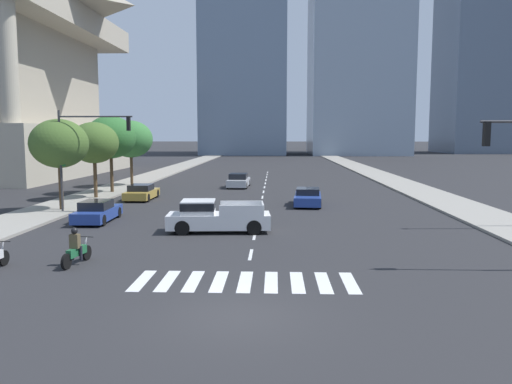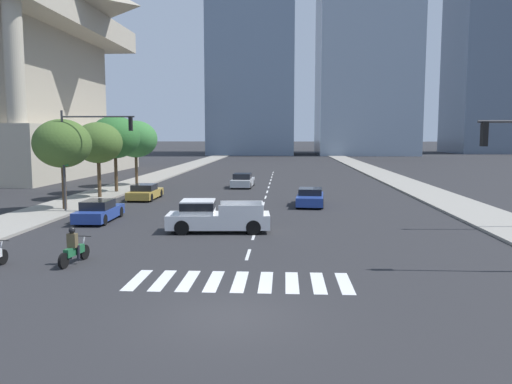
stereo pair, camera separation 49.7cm
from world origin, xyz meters
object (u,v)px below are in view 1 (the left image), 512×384
object	(u,v)px
sedan_blue_3	(308,197)
street_tree_third	(111,137)
sedan_silver_1	(239,181)
sedan_blue_2	(97,212)
sedan_gold_0	(142,193)
pickup_truck	(214,217)
motorcycle_trailing	(76,250)
street_tree_nearest	(59,144)
traffic_signal_far	(86,142)
street_tree_second	(94,143)
street_tree_fourth	(131,139)

from	to	relation	value
sedan_blue_3	street_tree_third	size ratio (longest dim) A/B	0.71
sedan_silver_1	sedan_blue_3	bearing A→B (deg)	-152.61
sedan_blue_2	sedan_gold_0	bearing A→B (deg)	-0.68
pickup_truck	sedan_blue_2	world-z (taller)	pickup_truck
motorcycle_trailing	street_tree_nearest	size ratio (longest dim) A/B	0.35
sedan_silver_1	traffic_signal_far	bearing A→B (deg)	155.40
sedan_blue_2	street_tree_nearest	size ratio (longest dim) A/B	0.75
street_tree_third	sedan_gold_0	bearing A→B (deg)	-48.64
pickup_truck	street_tree_second	size ratio (longest dim) A/B	0.92
motorcycle_trailing	sedan_blue_2	bearing A→B (deg)	23.42
sedan_gold_0	sedan_blue_2	size ratio (longest dim) A/B	0.98
sedan_gold_0	street_tree_fourth	bearing A→B (deg)	20.23
street_tree_fourth	sedan_silver_1	bearing A→B (deg)	-2.74
sedan_blue_2	street_tree_third	world-z (taller)	street_tree_third
street_tree_second	street_tree_third	bearing A→B (deg)	90.00
sedan_blue_3	street_tree_second	bearing A→B (deg)	-95.71
pickup_truck	street_tree_fourth	xyz separation A→B (m)	(-10.97, 23.38, 3.84)
motorcycle_trailing	street_tree_second	xyz separation A→B (m)	(-6.42, 20.17, 3.86)
street_tree_second	street_tree_fourth	xyz separation A→B (m)	(0.00, 10.15, 0.21)
motorcycle_trailing	pickup_truck	size ratio (longest dim) A/B	0.38
sedan_blue_2	traffic_signal_far	size ratio (longest dim) A/B	0.69
pickup_truck	street_tree_fourth	world-z (taller)	street_tree_fourth
motorcycle_trailing	pickup_truck	distance (m)	8.30
street_tree_nearest	street_tree_second	world-z (taller)	street_tree_nearest
sedan_gold_0	street_tree_fourth	size ratio (longest dim) A/B	0.69
street_tree_fourth	sedan_blue_2	bearing A→B (deg)	-79.55
traffic_signal_far	street_tree_nearest	size ratio (longest dim) A/B	1.09
traffic_signal_far	street_tree_third	world-z (taller)	street_tree_third
motorcycle_trailing	street_tree_second	size ratio (longest dim) A/B	0.35
street_tree_fourth	street_tree_nearest	bearing A→B (deg)	-90.00
street_tree_nearest	street_tree_second	xyz separation A→B (m)	(-0.00, 6.45, -0.04)
sedan_gold_0	street_tree_second	xyz separation A→B (m)	(-3.70, 0.17, 3.87)
street_tree_nearest	sedan_blue_2	bearing A→B (deg)	-45.79
sedan_blue_3	street_tree_third	distance (m)	18.44
pickup_truck	sedan_blue_2	bearing A→B (deg)	-25.88
sedan_blue_2	street_tree_nearest	xyz separation A→B (m)	(-3.78, 3.88, 3.90)
sedan_silver_1	street_tree_nearest	world-z (taller)	street_tree_nearest
sedan_gold_0	traffic_signal_far	distance (m)	8.29
pickup_truck	street_tree_fourth	bearing A→B (deg)	-68.81
sedan_blue_3	street_tree_second	size ratio (longest dim) A/B	0.79
street_tree_third	sedan_blue_2	bearing A→B (deg)	-75.27
street_tree_second	street_tree_third	size ratio (longest dim) A/B	0.90
motorcycle_trailing	street_tree_fourth	distance (m)	31.25
sedan_silver_1	street_tree_nearest	size ratio (longest dim) A/B	0.78
sedan_blue_3	street_tree_third	world-z (taller)	street_tree_third
sedan_blue_2	street_tree_second	xyz separation A→B (m)	(-3.78, 10.34, 3.86)
traffic_signal_far	street_tree_nearest	xyz separation A→B (m)	(-2.09, 0.80, -0.10)
pickup_truck	sedan_silver_1	size ratio (longest dim) A/B	1.17
street_tree_second	street_tree_third	xyz separation A→B (m)	(0.00, 4.03, 0.42)
sedan_gold_0	street_tree_nearest	size ratio (longest dim) A/B	0.73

